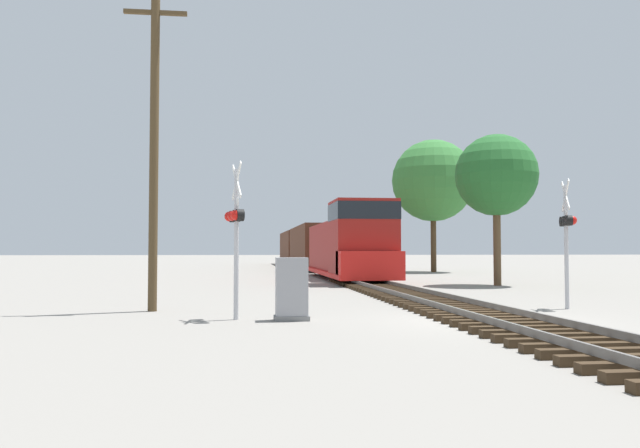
# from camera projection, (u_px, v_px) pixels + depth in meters

# --- Properties ---
(ground_plane) EXTENTS (400.00, 400.00, 0.00)m
(ground_plane) POSITION_uv_depth(u_px,v_px,m) (490.00, 322.00, 15.12)
(ground_plane) COLOR gray
(rail_track_bed) EXTENTS (2.60, 160.00, 0.31)m
(rail_track_bed) POSITION_uv_depth(u_px,v_px,m) (490.00, 316.00, 15.13)
(rail_track_bed) COLOR #382819
(rail_track_bed) RESTS_ON ground
(freight_train) EXTENTS (3.12, 51.36, 4.24)m
(freight_train) POSITION_uv_depth(u_px,v_px,m) (313.00, 248.00, 54.20)
(freight_train) COLOR maroon
(freight_train) RESTS_ON ground
(crossing_signal_near) EXTENTS (0.52, 1.01, 3.95)m
(crossing_signal_near) POSITION_uv_depth(u_px,v_px,m) (235.00, 223.00, 15.65)
(crossing_signal_near) COLOR #B7B7BC
(crossing_signal_near) RESTS_ON ground
(crossing_signal_far) EXTENTS (0.54, 1.01, 3.83)m
(crossing_signal_far) POSITION_uv_depth(u_px,v_px,m) (567.00, 228.00, 18.46)
(crossing_signal_far) COLOR #B7B7BC
(crossing_signal_far) RESTS_ON ground
(relay_cabinet) EXTENTS (0.87, 0.56, 1.55)m
(relay_cabinet) POSITION_uv_depth(u_px,v_px,m) (292.00, 289.00, 15.43)
(relay_cabinet) COLOR slate
(relay_cabinet) RESTS_ON ground
(utility_pole) EXTENTS (1.80, 0.25, 9.22)m
(utility_pole) POSITION_uv_depth(u_px,v_px,m) (154.00, 144.00, 17.89)
(utility_pole) COLOR #4C3A23
(utility_pole) RESTS_ON ground
(tree_far_right) EXTENTS (4.02, 4.02, 7.44)m
(tree_far_right) POSITION_uv_depth(u_px,v_px,m) (496.00, 176.00, 30.65)
(tree_far_right) COLOR brown
(tree_far_right) RESTS_ON ground
(tree_mid_background) EXTENTS (6.47, 6.47, 10.45)m
(tree_mid_background) POSITION_uv_depth(u_px,v_px,m) (433.00, 181.00, 49.21)
(tree_mid_background) COLOR #473521
(tree_mid_background) RESTS_ON ground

